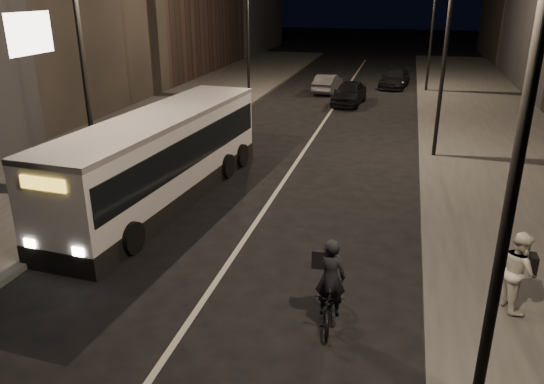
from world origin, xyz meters
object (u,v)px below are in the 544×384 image
Objects in this scene: streetlight_right_far at (430,12)px; car_far at (395,78)px; streetlight_right_mid at (441,28)px; cyclist_on_bicycle at (330,296)px; car_near at (349,93)px; streetlight_left_far at (252,14)px; pedestrian_woman at (518,271)px; city_bus at (162,154)px; car_mid at (328,83)px; streetlight_right_near at (501,119)px; streetlight_left_near at (88,41)px.

car_far is at bearing 140.86° from streetlight_right_far.
streetlight_right_mid reaches higher than car_far.
car_near is (-2.20, 23.60, 0.02)m from cyclist_on_bicycle.
streetlight_right_far and streetlight_left_far have the same top height.
cyclist_on_bicycle reaches higher than pedestrian_woman.
streetlight_right_mid is 1.92× the size of car_near.
city_bus is 11.46m from pedestrian_woman.
streetlight_right_near is at bearing 106.81° from car_mid.
streetlight_right_mid is at bearing 90.00° from streetlight_right_near.
cyclist_on_bicycle is 1.14× the size of pedestrian_woman.
car_mid is (-4.11, 27.31, -0.06)m from cyclist_on_bicycle.
car_mid is at bearing 87.93° from city_bus.
cyclist_on_bicycle is at bearing -94.60° from streetlight_right_far.
streetlight_left_near reaches higher than cyclist_on_bicycle.
streetlight_right_mid is at bearing -90.00° from streetlight_right_far.
car_far is (2.57, 7.05, -0.06)m from car_near.
city_bus is (1.73, -17.13, -3.74)m from streetlight_left_far.
streetlight_right_near is at bearing -56.05° from cyclist_on_bicycle.
streetlight_left_far is at bearing 90.00° from streetlight_left_near.
car_near is at bearing 90.83° from cyclist_on_bicycle.
streetlight_right_far reaches higher than city_bus.
streetlight_left_far reaches higher than pedestrian_woman.
car_mid is (-6.45, -1.74, -4.72)m from streetlight_right_far.
streetlight_right_mid reaches higher than car_mid.
pedestrian_woman is 23.04m from car_near.
streetlight_right_near is 3.85× the size of cyclist_on_bicycle.
pedestrian_woman is 0.47× the size of car_mid.
streetlight_left_far is at bearing 136.84° from streetlight_right_mid.
car_far is (-1.96, 1.59, -4.70)m from streetlight_right_far.
streetlight_left_near is 1.79× the size of car_far.
car_mid is at bearing 94.07° from cyclist_on_bicycle.
city_bus reaches higher than pedestrian_woman.
pedestrian_woman is (1.58, 4.34, -4.28)m from streetlight_right_near.
streetlight_right_near is 16.00m from streetlight_right_mid.
streetlight_left_far is 4.41× the size of pedestrian_woman.
city_bus is 25.71m from car_far.
cyclist_on_bicycle is 27.62m from car_mid.
streetlight_right_near reaches higher than pedestrian_woman.
city_bus reaches higher than cyclist_on_bicycle.
streetlight_right_far is at bearing 80.92° from cyclist_on_bicycle.
streetlight_left_near and streetlight_left_far have the same top height.
streetlight_left_near is at bearing -148.84° from city_bus.
streetlight_right_near is 1.00× the size of streetlight_right_mid.
streetlight_left_near is at bearing 143.12° from streetlight_right_near.
car_near is at bearing -0.30° from pedestrian_woman.
streetlight_right_mid is 1.00× the size of streetlight_left_near.
streetlight_left_near reaches higher than car_far.
car_far is (-3.54, 29.26, -0.42)m from pedestrian_woman.
pedestrian_woman is at bearing -16.65° from streetlight_left_near.
streetlight_right_far is 8.18m from car_mid.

